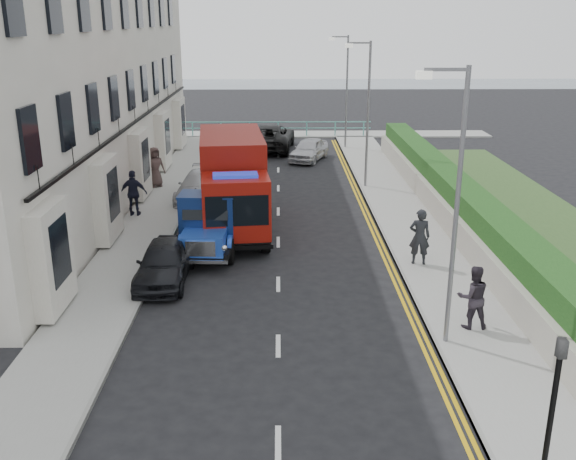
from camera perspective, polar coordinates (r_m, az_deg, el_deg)
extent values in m
plane|color=black|center=(18.49, -0.88, -7.29)|extent=(120.00, 120.00, 0.00)
cube|color=gray|center=(27.37, -11.83, 1.09)|extent=(2.40, 38.00, 0.12)
cube|color=gray|center=(27.38, 10.29, 1.19)|extent=(2.60, 38.00, 0.12)
cube|color=gray|center=(46.35, -0.87, 8.49)|extent=(30.00, 2.50, 0.12)
plane|color=#4C5D68|center=(77.08, -0.87, 12.39)|extent=(120.00, 120.00, 0.00)
cube|color=silver|center=(31.18, -19.38, 15.53)|extent=(6.00, 30.00, 14.00)
cube|color=black|center=(30.67, -13.03, 9.64)|extent=(0.12, 28.00, 0.10)
cube|color=#B2AD9E|center=(27.52, 13.00, 2.16)|extent=(0.30, 28.00, 1.00)
cube|color=#133D14|center=(27.59, 14.48, 2.95)|extent=(1.20, 28.00, 1.70)
cube|color=#59B2A5|center=(45.40, -0.88, 9.58)|extent=(13.00, 0.08, 0.06)
cube|color=#59B2A5|center=(45.47, -0.88, 9.05)|extent=(13.00, 0.06, 0.05)
cylinder|color=slate|center=(15.92, 14.72, 1.32)|extent=(0.12, 0.12, 7.00)
cube|color=slate|center=(15.18, 13.91, 13.68)|extent=(1.00, 0.08, 0.08)
cube|color=beige|center=(15.07, 11.99, 13.33)|extent=(0.35, 0.18, 0.18)
cylinder|color=slate|center=(31.29, 7.11, 9.94)|extent=(0.12, 0.12, 7.00)
cube|color=slate|center=(30.92, 6.41, 16.20)|extent=(1.00, 0.08, 0.08)
cube|color=beige|center=(30.86, 5.45, 16.01)|extent=(0.35, 0.18, 0.18)
cylinder|color=slate|center=(41.14, 5.24, 12.00)|extent=(0.12, 0.12, 7.00)
cube|color=slate|center=(40.86, 4.65, 16.75)|extent=(1.00, 0.08, 0.08)
cube|color=beige|center=(40.82, 3.92, 16.60)|extent=(0.35, 0.18, 0.18)
cylinder|color=black|center=(12.13, 22.26, -15.60)|extent=(0.10, 0.10, 3.00)
imported|color=black|center=(11.57, 22.92, -11.05)|extent=(0.16, 0.20, 1.00)
cylinder|color=black|center=(22.16, -9.37, -1.84)|extent=(0.29, 0.91, 0.89)
cylinder|color=black|center=(21.89, -5.17, -1.91)|extent=(0.29, 0.91, 0.89)
cylinder|color=black|center=(24.57, -8.21, 0.26)|extent=(0.29, 0.91, 0.89)
cylinder|color=black|center=(24.33, -4.41, 0.21)|extent=(0.29, 0.91, 0.89)
cube|color=black|center=(23.18, -6.79, -0.46)|extent=(2.00, 4.55, 0.17)
cube|color=blue|center=(21.46, -7.51, -1.09)|extent=(1.50, 1.28, 0.67)
cube|color=silver|center=(20.89, -7.79, -1.66)|extent=(0.98, 0.13, 0.51)
cube|color=navy|center=(22.30, -7.12, 1.11)|extent=(1.92, 1.21, 1.63)
cube|color=black|center=(24.16, -6.41, 0.87)|extent=(2.09, 2.71, 0.11)
cylinder|color=black|center=(22.83, -7.11, -0.89)|extent=(0.42, 1.09, 1.06)
cylinder|color=black|center=(22.90, -2.03, -0.70)|extent=(0.42, 1.09, 1.06)
cylinder|color=black|center=(25.68, -7.12, 1.30)|extent=(0.42, 1.09, 1.06)
cylinder|color=black|center=(25.74, -2.61, 1.46)|extent=(0.42, 1.09, 1.06)
cylinder|color=black|center=(27.72, -7.13, 2.58)|extent=(0.42, 1.09, 1.06)
cylinder|color=black|center=(27.77, -2.94, 2.73)|extent=(0.42, 1.09, 1.06)
cube|color=black|center=(25.17, -4.83, 1.48)|extent=(2.92, 6.96, 0.24)
cube|color=maroon|center=(22.47, -4.64, 2.12)|extent=(2.50, 2.07, 2.13)
cube|color=black|center=(21.60, -4.55, 1.71)|extent=(2.12, 0.30, 1.06)
cube|color=maroon|center=(25.81, -5.01, 5.35)|extent=(2.93, 5.25, 2.90)
imported|color=black|center=(20.67, -10.93, -2.82)|extent=(1.60, 3.86, 1.31)
imported|color=#5395B3|center=(24.89, -6.88, 1.34)|extent=(1.79, 4.76, 1.55)
imported|color=#B6B7BB|center=(29.82, -7.83, 3.89)|extent=(2.17, 4.54, 1.28)
imported|color=black|center=(41.00, -1.58, 8.25)|extent=(3.32, 6.12, 1.63)
imported|color=silver|center=(37.92, 1.88, 7.17)|extent=(2.79, 4.11, 1.30)
imported|color=black|center=(21.77, 11.62, -0.58)|extent=(0.75, 0.54, 1.91)
imported|color=#2E2730|center=(17.69, 16.12, -5.74)|extent=(0.85, 0.67, 1.75)
imported|color=black|center=(27.42, -13.55, 3.21)|extent=(1.14, 0.53, 1.91)
imported|color=#42322F|center=(32.03, -11.73, 5.51)|extent=(1.13, 1.02, 1.95)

